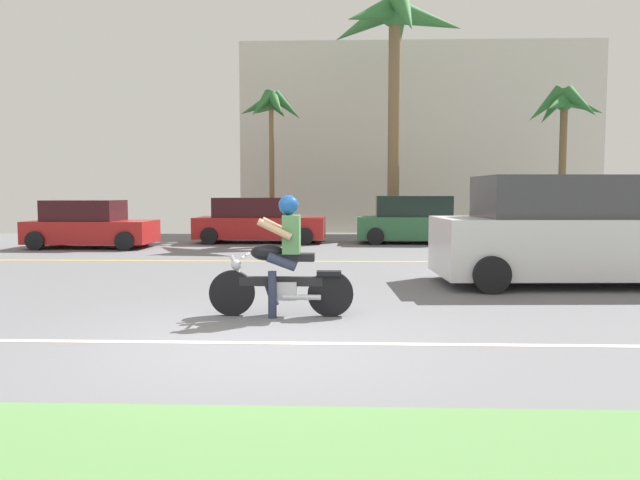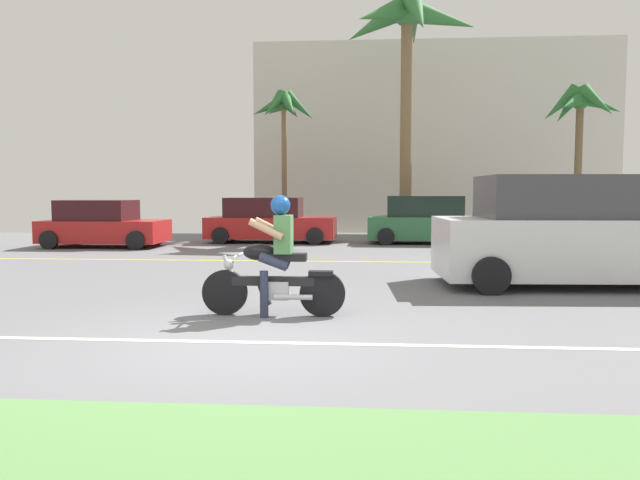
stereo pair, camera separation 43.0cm
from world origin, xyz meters
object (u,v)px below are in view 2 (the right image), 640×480
at_px(suv_nearby, 577,233).
at_px(parked_car_2, 430,221).
at_px(parked_car_0, 103,225).
at_px(palm_tree_1, 406,30).
at_px(palm_tree_0, 283,113).
at_px(palm_tree_2, 579,111).
at_px(motorcyclist, 274,265).
at_px(parked_car_1, 269,221).

xyz_separation_m(suv_nearby, parked_car_2, (-1.70, 9.14, -0.24)).
distance_m(suv_nearby, parked_car_0, 13.96).
relative_size(parked_car_0, parked_car_2, 0.87).
bearing_deg(parked_car_0, suv_nearby, -30.52).
bearing_deg(suv_nearby, palm_tree_1, 102.34).
relative_size(palm_tree_0, palm_tree_1, 0.61).
relative_size(suv_nearby, palm_tree_1, 0.56).
distance_m(parked_car_0, palm_tree_1, 12.44).
distance_m(palm_tree_1, palm_tree_2, 6.89).
height_order(palm_tree_1, palm_tree_2, palm_tree_1).
relative_size(motorcyclist, palm_tree_2, 0.36).
height_order(parked_car_0, palm_tree_0, palm_tree_0).
bearing_deg(parked_car_0, motorcyclist, -55.67).
distance_m(suv_nearby, palm_tree_0, 14.14).
bearing_deg(palm_tree_1, motorcyclist, -100.56).
bearing_deg(parked_car_2, suv_nearby, -79.49).
relative_size(parked_car_1, palm_tree_1, 0.48).
xyz_separation_m(parked_car_0, palm_tree_2, (15.84, 4.36, 3.94)).
bearing_deg(palm_tree_2, parked_car_2, -157.26).
bearing_deg(palm_tree_2, parked_car_0, -164.60).
distance_m(motorcyclist, suv_nearby, 5.95).
bearing_deg(suv_nearby, parked_car_0, 149.48).
relative_size(motorcyclist, parked_car_0, 0.53).
bearing_deg(palm_tree_2, motorcyclist, -121.44).
bearing_deg(suv_nearby, motorcyclist, -148.66).
relative_size(motorcyclist, parked_car_1, 0.46).
bearing_deg(palm_tree_0, parked_car_1, -93.25).
bearing_deg(palm_tree_0, parked_car_2, -26.30).
relative_size(parked_car_0, palm_tree_2, 0.67).
distance_m(motorcyclist, parked_car_0, 12.32).
height_order(suv_nearby, parked_car_2, suv_nearby).
relative_size(parked_car_0, parked_car_1, 0.85).
height_order(parked_car_1, palm_tree_0, palm_tree_0).
height_order(parked_car_1, palm_tree_1, palm_tree_1).
height_order(motorcyclist, parked_car_0, motorcyclist).
distance_m(parked_car_1, palm_tree_0, 4.74).
height_order(parked_car_0, palm_tree_1, palm_tree_1).
height_order(suv_nearby, parked_car_1, suv_nearby).
xyz_separation_m(parked_car_1, palm_tree_0, (0.15, 2.57, 3.98)).
distance_m(palm_tree_0, palm_tree_2, 10.77).
bearing_deg(palm_tree_1, parked_car_1, -157.53).
bearing_deg(parked_car_2, palm_tree_1, 110.50).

